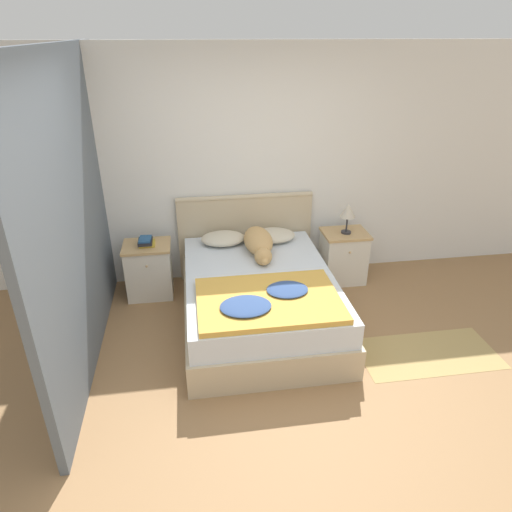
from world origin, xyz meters
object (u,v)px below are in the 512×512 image
nightstand_left (149,270)px  nightstand_right (343,256)px  dog (259,243)px  pillow_left (223,238)px  bed (259,299)px  table_lamp (348,211)px  book_stack (146,242)px  pillow_right (273,235)px

nightstand_left → nightstand_right: (2.18, 0.00, 0.00)m
nightstand_right → dog: (-1.02, -0.23, 0.35)m
dog → pillow_left: bearing=143.3°
bed → table_lamp: bearing=32.7°
book_stack → dog: bearing=-11.0°
bed → dog: 0.63m
nightstand_left → pillow_right: (1.37, 0.04, 0.30)m
book_stack → nightstand_right: bearing=0.0°
bed → nightstand_left: size_ratio=3.28×
pillow_right → table_lamp: (0.82, -0.05, 0.25)m
nightstand_left → bed: bearing=-33.3°
nightstand_left → dog: size_ratio=0.73×
bed → book_stack: 1.36m
pillow_left → table_lamp: (1.37, -0.05, 0.25)m
nightstand_right → book_stack: (-2.19, -0.00, 0.33)m
bed → pillow_right: (0.28, 0.75, 0.34)m
nightstand_right → table_lamp: table_lamp is taller
bed → pillow_right: bearing=69.8°
book_stack → table_lamp: bearing=-0.4°
table_lamp → dog: bearing=-168.3°
bed → nightstand_left: 1.31m
nightstand_left → pillow_right: pillow_right is taller
nightstand_left → nightstand_right: 2.18m
book_stack → pillow_right: bearing=1.5°
pillow_right → book_stack: 1.37m
nightstand_left → table_lamp: size_ratio=1.73×
pillow_left → book_stack: book_stack is taller
dog → table_lamp: table_lamp is taller
pillow_right → book_stack: (-1.37, -0.04, 0.03)m
bed → book_stack: size_ratio=9.64×
nightstand_right → pillow_right: size_ratio=1.25×
nightstand_left → pillow_left: size_ratio=1.25×
nightstand_right → bed: bearing=-146.7°
book_stack → table_lamp: size_ratio=0.59×
pillow_left → pillow_right: bearing=0.0°
nightstand_right → pillow_right: bearing=177.5°
bed → pillow_left: size_ratio=4.12×
pillow_left → table_lamp: size_ratio=1.38×
pillow_right → table_lamp: 0.86m
bed → nightstand_right: nightstand_right is taller
nightstand_right → pillow_left: (-1.37, 0.04, 0.30)m
pillow_right → nightstand_left: bearing=-178.5°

